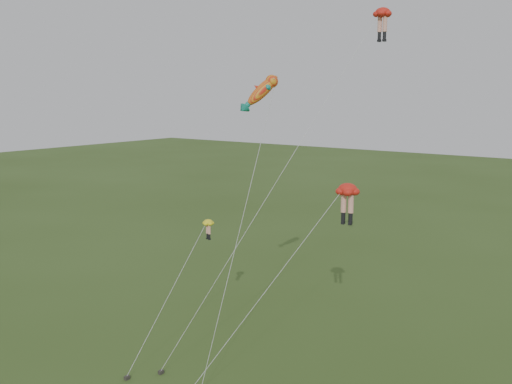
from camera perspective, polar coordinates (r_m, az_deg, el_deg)
The scene contains 5 objects.
ground at distance 39.22m, azimuth -6.14°, elevation -18.26°, with size 300.00×300.00×0.00m, color #31481A.
legs_kite_red_high at distance 40.98m, azimuth 12.06°, elevation 16.18°, with size 10.16×13.46×24.17m.
legs_kite_red_mid at distance 37.73m, azimuth 8.97°, elevation -0.25°, with size 6.01×12.51×12.66m.
legs_kite_yellow at distance 42.45m, azimuth -5.20°, elevation -3.93°, with size 1.14×9.15×9.20m.
fish_kite at distance 37.63m, azimuth 0.61°, elevation 9.94°, with size 2.35×7.65×19.88m.
Camera 1 is at (23.55, -25.40, 18.40)m, focal length 40.00 mm.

